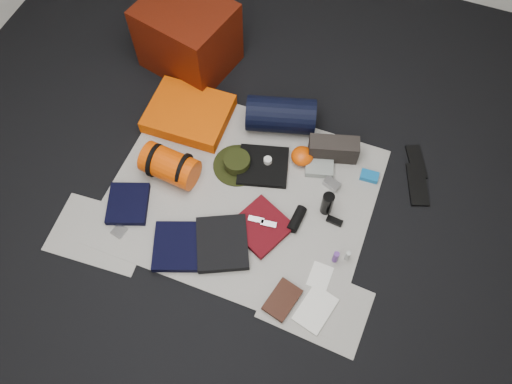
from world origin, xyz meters
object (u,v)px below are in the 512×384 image
(red_cabinet, at_px, (188,36))
(water_bottle, at_px, (327,203))
(sleeping_pad, at_px, (189,114))
(navy_duffel, at_px, (281,115))
(compact_camera, at_px, (332,184))
(stuff_sack, at_px, (170,166))
(paperback_book, at_px, (282,300))

(red_cabinet, height_order, water_bottle, red_cabinet)
(sleeping_pad, relative_size, navy_duffel, 1.19)
(compact_camera, bearing_deg, stuff_sack, -143.90)
(sleeping_pad, xyz_separation_m, water_bottle, (1.07, -0.34, 0.04))
(red_cabinet, relative_size, compact_camera, 5.71)
(paperback_book, bearing_deg, navy_duffel, 124.08)
(navy_duffel, distance_m, water_bottle, 0.69)
(navy_duffel, bearing_deg, water_bottle, -62.50)
(compact_camera, bearing_deg, red_cabinet, 173.18)
(red_cabinet, bearing_deg, paperback_book, -36.79)
(compact_camera, relative_size, paperback_book, 0.47)
(red_cabinet, distance_m, water_bottle, 1.52)
(stuff_sack, bearing_deg, paperback_book, -29.28)
(sleeping_pad, relative_size, stuff_sack, 1.54)
(navy_duffel, distance_m, compact_camera, 0.57)
(sleeping_pad, xyz_separation_m, navy_duffel, (0.60, 0.16, 0.07))
(water_bottle, distance_m, compact_camera, 0.19)
(red_cabinet, bearing_deg, stuff_sack, -59.99)
(sleeping_pad, distance_m, navy_duffel, 0.62)
(navy_duffel, bearing_deg, paperback_book, -85.90)
(sleeping_pad, height_order, compact_camera, sleeping_pad)
(red_cabinet, xyz_separation_m, paperback_book, (1.22, -1.44, -0.22))
(red_cabinet, relative_size, water_bottle, 3.26)
(sleeping_pad, relative_size, compact_camera, 5.19)
(sleeping_pad, distance_m, water_bottle, 1.13)
(navy_duffel, height_order, water_bottle, navy_duffel)
(stuff_sack, xyz_separation_m, navy_duffel, (0.52, 0.60, 0.02))
(red_cabinet, xyz_separation_m, compact_camera, (1.26, -0.63, -0.22))
(sleeping_pad, height_order, paperback_book, sleeping_pad)
(red_cabinet, height_order, compact_camera, red_cabinet)
(sleeping_pad, relative_size, paperback_book, 2.45)
(red_cabinet, distance_m, compact_camera, 1.43)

